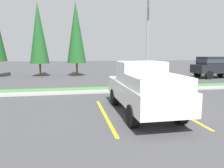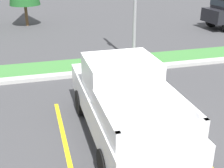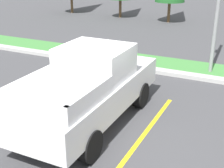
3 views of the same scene
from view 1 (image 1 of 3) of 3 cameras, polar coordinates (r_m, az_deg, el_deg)
The scene contains 10 objects.
ground_plane at distance 8.62m, azimuth 10.27°, elevation -8.18°, with size 120.00×120.00×0.00m, color #424244.
parking_line_near at distance 8.45m, azimuth -1.96°, elevation -8.38°, with size 0.12×4.80×0.01m, color yellow.
parking_line_far at distance 9.41m, azimuth 17.18°, elevation -6.99°, with size 0.12×4.80×0.01m, color yellow.
curb_strip at distance 13.27m, azimuth 2.54°, elevation -1.89°, with size 56.00×0.40×0.15m, color #B2B2AD.
grass_median at distance 14.33m, azimuth 1.53°, elevation -1.30°, with size 56.00×1.80×0.06m, color #42843D.
pickup_truck_main at distance 8.63m, azimuth 8.18°, elevation -1.03°, with size 1.98×5.23×2.10m.
suv_distant at distance 23.35m, azimuth 26.32°, elevation 4.56°, with size 4.71×2.19×2.10m.
street_light at distance 14.43m, azimuth 9.94°, elevation 14.26°, with size 0.24×1.49×6.80m.
cypress_tree_left_inner at distance 23.69m, azimuth -19.40°, elevation 12.90°, with size 1.99×1.99×7.64m.
cypress_tree_center at distance 23.19m, azimuth -9.78°, elevation 13.67°, with size 2.04×2.04×7.86m.
Camera 1 is at (-3.01, -7.70, 2.44)m, focal length 33.53 mm.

